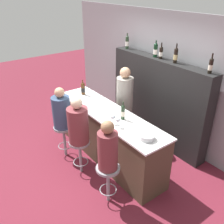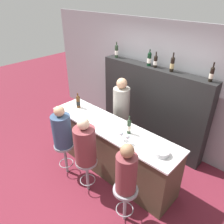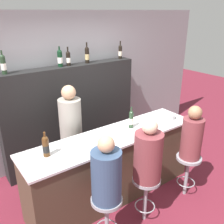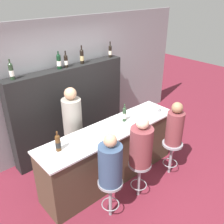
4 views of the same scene
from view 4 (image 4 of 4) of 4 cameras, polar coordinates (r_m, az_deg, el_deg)
ground_plane at (r=4.53m, az=2.43°, el=-16.21°), size 16.00×16.00×0.00m
wall_back at (r=5.04m, az=-11.24°, el=5.60°), size 6.40×0.05×2.60m
bar_counter at (r=4.37m, az=-0.18°, el=-9.45°), size 2.60×0.64×1.00m
back_bar_cabinet at (r=5.03m, az=-9.48°, el=0.45°), size 2.43×0.28×1.76m
wine_bottle_counter_0 at (r=3.61m, az=-12.25°, el=-6.86°), size 0.08×0.08×0.31m
wine_bottle_counter_1 at (r=4.27m, az=2.85°, el=-0.45°), size 0.07×0.07×0.32m
wine_bottle_backbar_0 at (r=4.26m, az=-22.04°, el=8.65°), size 0.07×0.07×0.33m
wine_bottle_backbar_1 at (r=4.60m, az=-12.05°, el=11.25°), size 0.08×0.08×0.32m
wine_bottle_backbar_2 at (r=4.67m, az=-10.49°, el=11.43°), size 0.07×0.07×0.30m
wine_bottle_backbar_3 at (r=4.85m, az=-6.91°, el=12.51°), size 0.07×0.07×0.35m
wine_bottle_backbar_4 at (r=5.27m, az=-0.43°, el=13.76°), size 0.07×0.07×0.32m
wine_glass_0 at (r=4.16m, az=5.31°, el=-1.59°), size 0.08×0.08×0.16m
wine_glass_1 at (r=4.24m, az=6.51°, el=-1.05°), size 0.08×0.08×0.16m
metal_bowl at (r=4.72m, az=9.63°, el=0.67°), size 0.22×0.22×0.08m
tasting_menu at (r=3.87m, az=-1.24°, el=-5.86°), size 0.21×0.30×0.00m
bar_stool_left at (r=3.72m, az=-0.38°, el=-17.26°), size 0.36×0.36×0.65m
guest_seated_left at (r=3.40m, az=-0.40°, el=-11.54°), size 0.33×0.33×0.78m
bar_stool_middle at (r=4.04m, az=6.31°, el=-13.15°), size 0.36×0.36×0.65m
guest_seated_middle at (r=3.74m, az=6.68°, el=-7.44°), size 0.34×0.34×0.81m
bar_stool_right at (r=4.58m, az=13.49°, el=-8.38°), size 0.36×0.36×0.65m
guest_seated_right at (r=4.32m, az=14.18°, el=-3.14°), size 0.29×0.29×0.78m
bartender at (r=4.50m, az=-8.78°, el=-4.81°), size 0.33×0.33×1.62m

